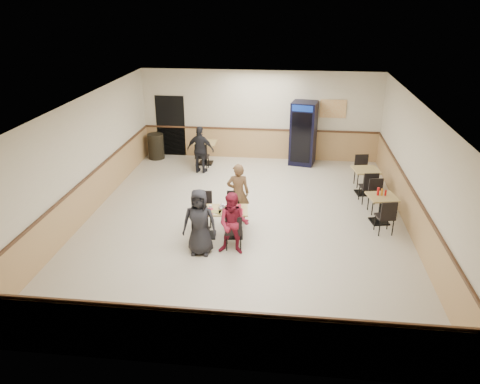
# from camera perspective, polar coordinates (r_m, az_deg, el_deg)

# --- Properties ---
(ground) EXTENTS (10.00, 10.00, 0.00)m
(ground) POSITION_cam_1_polar(r_m,az_deg,el_deg) (11.76, 0.55, -3.64)
(ground) COLOR beige
(ground) RESTS_ON ground
(room_shell) EXTENTS (10.00, 10.00, 10.00)m
(room_shell) POSITION_cam_1_polar(r_m,az_deg,el_deg) (13.85, 9.00, 2.89)
(room_shell) COLOR silver
(room_shell) RESTS_ON ground
(main_table) EXTENTS (1.34, 0.78, 0.69)m
(main_table) POSITION_cam_1_polar(r_m,az_deg,el_deg) (10.91, -2.42, -3.23)
(main_table) COLOR black
(main_table) RESTS_ON ground
(main_chairs) EXTENTS (1.29, 1.62, 0.87)m
(main_chairs) POSITION_cam_1_polar(r_m,az_deg,el_deg) (10.92, -2.66, -3.34)
(main_chairs) COLOR black
(main_chairs) RESTS_ON ground
(diner_woman_left) EXTENTS (0.74, 0.49, 1.50)m
(diner_woman_left) POSITION_cam_1_polar(r_m,az_deg,el_deg) (10.11, -4.95, -3.67)
(diner_woman_left) COLOR black
(diner_woman_left) RESTS_ON ground
(diner_woman_right) EXTENTS (0.71, 0.57, 1.42)m
(diner_woman_right) POSITION_cam_1_polar(r_m,az_deg,el_deg) (10.10, -0.80, -3.91)
(diner_woman_right) COLOR maroon
(diner_woman_right) RESTS_ON ground
(diner_man_opposite) EXTENTS (0.60, 0.43, 1.53)m
(diner_man_opposite) POSITION_cam_1_polar(r_m,az_deg,el_deg) (11.48, -0.24, -0.14)
(diner_man_opposite) COLOR brown
(diner_man_opposite) RESTS_ON ground
(lone_diner) EXTENTS (0.93, 0.49, 1.50)m
(lone_diner) POSITION_cam_1_polar(r_m,az_deg,el_deg) (14.81, -4.84, 5.14)
(lone_diner) COLOR black
(lone_diner) RESTS_ON ground
(tabletop_clutter) EXTENTS (1.13, 0.64, 0.12)m
(tabletop_clutter) POSITION_cam_1_polar(r_m,az_deg,el_deg) (10.76, -2.52, -2.14)
(tabletop_clutter) COLOR #AD0B29
(tabletop_clutter) RESTS_ON main_table
(side_table_near) EXTENTS (0.78, 0.78, 0.71)m
(side_table_near) POSITION_cam_1_polar(r_m,az_deg,el_deg) (12.06, 16.82, -1.52)
(side_table_near) COLOR black
(side_table_near) RESTS_ON ground
(side_table_near_chair_south) EXTENTS (0.49, 0.49, 0.90)m
(side_table_near_chair_south) POSITION_cam_1_polar(r_m,az_deg,el_deg) (11.56, 17.25, -2.78)
(side_table_near_chair_south) COLOR black
(side_table_near_chair_south) RESTS_ON ground
(side_table_near_chair_north) EXTENTS (0.49, 0.49, 0.90)m
(side_table_near_chair_north) POSITION_cam_1_polar(r_m,az_deg,el_deg) (12.58, 16.40, -0.54)
(side_table_near_chair_north) COLOR black
(side_table_near_chair_north) RESTS_ON ground
(side_table_far) EXTENTS (0.80, 0.80, 0.74)m
(side_table_far) POSITION_cam_1_polar(r_m,az_deg,el_deg) (13.68, 15.02, 1.72)
(side_table_far) COLOR black
(side_table_far) RESTS_ON ground
(side_table_far_chair_south) EXTENTS (0.50, 0.50, 0.94)m
(side_table_far_chair_south) POSITION_cam_1_polar(r_m,az_deg,el_deg) (13.14, 15.34, 0.70)
(side_table_far_chair_south) COLOR black
(side_table_far_chair_south) RESTS_ON ground
(side_table_far_chair_north) EXTENTS (0.50, 0.50, 0.94)m
(side_table_far_chair_north) POSITION_cam_1_polar(r_m,az_deg,el_deg) (14.24, 14.70, 2.50)
(side_table_far_chair_north) COLOR black
(side_table_far_chair_north) RESTS_ON ground
(condiment_caddy) EXTENTS (0.23, 0.06, 0.20)m
(condiment_caddy) POSITION_cam_1_polar(r_m,az_deg,el_deg) (11.97, 16.81, 0.01)
(condiment_caddy) COLOR #BA0D0E
(condiment_caddy) RESTS_ON side_table_near
(back_table) EXTENTS (0.71, 0.71, 0.75)m
(back_table) POSITION_cam_1_polar(r_m,az_deg,el_deg) (15.67, -4.22, 5.20)
(back_table) COLOR black
(back_table) RESTS_ON ground
(back_table_chair_lone) EXTENTS (0.44, 0.44, 0.94)m
(back_table_chair_lone) POSITION_cam_1_polar(r_m,az_deg,el_deg) (15.12, -4.63, 4.42)
(back_table_chair_lone) COLOR black
(back_table_chair_lone) RESTS_ON ground
(pepsi_cooler) EXTENTS (0.93, 0.93, 2.09)m
(pepsi_cooler) POSITION_cam_1_polar(r_m,az_deg,el_deg) (15.64, 7.72, 7.11)
(pepsi_cooler) COLOR black
(pepsi_cooler) RESTS_ON ground
(trash_bin) EXTENTS (0.55, 0.55, 0.87)m
(trash_bin) POSITION_cam_1_polar(r_m,az_deg,el_deg) (16.43, -10.21, 5.51)
(trash_bin) COLOR black
(trash_bin) RESTS_ON ground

